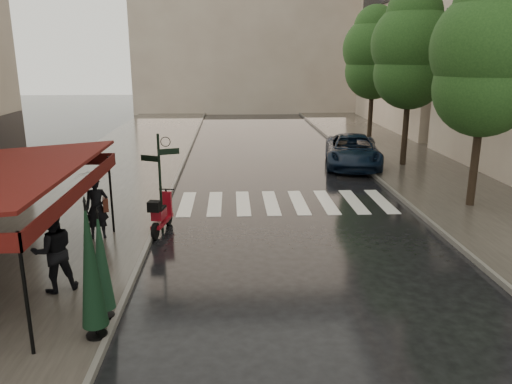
{
  "coord_description": "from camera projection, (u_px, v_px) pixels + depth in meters",
  "views": [
    {
      "loc": [
        0.99,
        -11.89,
        5.34
      ],
      "look_at": [
        1.71,
        2.46,
        1.4
      ],
      "focal_mm": 35.0,
      "sensor_mm": 36.0,
      "label": 1
    }
  ],
  "objects": [
    {
      "name": "ground",
      "position": [
        195.0,
        271.0,
        12.82
      ],
      "size": [
        120.0,
        120.0,
        0.0
      ],
      "primitive_type": "plane",
      "color": "black",
      "rests_on": "ground"
    },
    {
      "name": "signpost",
      "position": [
        160.0,
        175.0,
        15.17
      ],
      "size": [
        1.17,
        0.29,
        3.1
      ],
      "color": "black",
      "rests_on": "ground"
    },
    {
      "name": "curb_far",
      "position": [
        362.0,
        165.0,
        24.72
      ],
      "size": [
        0.12,
        60.0,
        0.16
      ],
      "primitive_type": "cube",
      "color": "#595651",
      "rests_on": "ground"
    },
    {
      "name": "backdrop_building",
      "position": [
        251.0,
        4.0,
        46.92
      ],
      "size": [
        22.0,
        6.0,
        20.0
      ],
      "primitive_type": "cube",
      "color": "tan",
      "rests_on": "ground"
    },
    {
      "name": "parasol_front",
      "position": [
        90.0,
        265.0,
        9.22
      ],
      "size": [
        0.5,
        0.5,
        2.77
      ],
      "color": "black",
      "rests_on": "sidewalk_near"
    },
    {
      "name": "crosswalk",
      "position": [
        285.0,
        202.0,
        18.74
      ],
      "size": [
        7.85,
        3.2,
        0.01
      ],
      "color": "silver",
      "rests_on": "ground"
    },
    {
      "name": "parasol_back",
      "position": [
        101.0,
        261.0,
        9.99
      ],
      "size": [
        0.43,
        0.43,
        2.33
      ],
      "color": "black",
      "rests_on": "sidewalk_near"
    },
    {
      "name": "curb_near",
      "position": [
        182.0,
        167.0,
        24.29
      ],
      "size": [
        0.12,
        60.0,
        0.16
      ],
      "primitive_type": "cube",
      "color": "#595651",
      "rests_on": "ground"
    },
    {
      "name": "haussmann_far",
      "position": [
        443.0,
        0.0,
        36.21
      ],
      "size": [
        8.0,
        16.0,
        18.5
      ],
      "primitive_type": "cube",
      "color": "tan",
      "rests_on": "ground"
    },
    {
      "name": "tree_far",
      "position": [
        374.0,
        53.0,
        30.15
      ],
      "size": [
        3.8,
        3.8,
        8.16
      ],
      "color": "black",
      "rests_on": "sidewalk_far"
    },
    {
      "name": "pedestrian_terrace",
      "position": [
        53.0,
        251.0,
        11.24
      ],
      "size": [
        1.18,
        1.09,
        1.94
      ],
      "primitive_type": "imported",
      "rotation": [
        0.0,
        0.0,
        3.63
      ],
      "color": "black",
      "rests_on": "sidewalk_near"
    },
    {
      "name": "scooter",
      "position": [
        161.0,
        215.0,
        15.43
      ],
      "size": [
        0.67,
        1.87,
        1.24
      ],
      "rotation": [
        0.0,
        0.0,
        -0.18
      ],
      "color": "black",
      "rests_on": "ground"
    },
    {
      "name": "parked_car",
      "position": [
        353.0,
        151.0,
        24.73
      ],
      "size": [
        3.45,
        5.9,
        1.54
      ],
      "primitive_type": "imported",
      "rotation": [
        0.0,
        0.0,
        -0.17
      ],
      "color": "black",
      "rests_on": "ground"
    },
    {
      "name": "sidewalk_far",
      "position": [
        417.0,
        165.0,
        24.86
      ],
      "size": [
        5.5,
        60.0,
        0.12
      ],
      "primitive_type": "cube",
      "color": "#38332D",
      "rests_on": "ground"
    },
    {
      "name": "tree_mid",
      "position": [
        412.0,
        50.0,
        23.36
      ],
      "size": [
        3.8,
        3.8,
        8.34
      ],
      "color": "black",
      "rests_on": "sidewalk_far"
    },
    {
      "name": "tree_near",
      "position": [
        487.0,
        56.0,
        16.69
      ],
      "size": [
        3.8,
        3.8,
        7.99
      ],
      "color": "black",
      "rests_on": "sidewalk_far"
    },
    {
      "name": "sidewalk_near",
      "position": [
        118.0,
        168.0,
        24.15
      ],
      "size": [
        6.0,
        60.0,
        0.12
      ],
      "primitive_type": "cube",
      "color": "#38332D",
      "rests_on": "ground"
    },
    {
      "name": "pedestrian_with_umbrella",
      "position": [
        95.0,
        182.0,
        14.38
      ],
      "size": [
        1.35,
        1.36,
        2.54
      ],
      "rotation": [
        0.0,
        0.0,
        0.28
      ],
      "color": "black",
      "rests_on": "sidewalk_near"
    }
  ]
}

